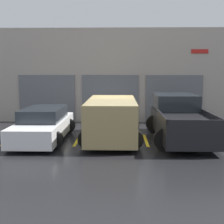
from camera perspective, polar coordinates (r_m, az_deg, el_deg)
ground_plane at (r=14.33m, az=0.11°, el=-3.81°), size 28.00×28.00×0.00m
shophouse_building at (r=17.33m, az=0.35°, el=6.54°), size 16.66×0.68×5.10m
pickup_truck at (r=13.21m, az=12.21°, el=-1.29°), size 2.54×5.21×1.78m
sedan_white at (r=13.10m, az=-12.39°, el=-2.29°), size 2.16×4.79×1.32m
sedan_side at (r=12.66m, az=-0.06°, el=-1.16°), size 2.40×4.60×1.67m
parking_stripe_far_left at (r=13.60m, az=-18.10°, el=-4.80°), size 0.12×2.20×0.01m
parking_stripe_left at (r=12.94m, az=-6.29°, el=-5.09°), size 0.12×2.20×0.01m
parking_stripe_centre at (r=12.86m, az=6.21°, el=-5.16°), size 0.12×2.20×0.01m
parking_stripe_right at (r=13.39m, az=18.28°, el=-5.00°), size 0.12×2.20×0.01m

